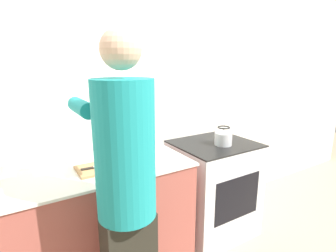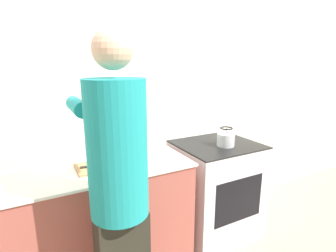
# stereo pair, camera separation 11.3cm
# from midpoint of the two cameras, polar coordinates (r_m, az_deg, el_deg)

# --- Properties ---
(wall_back) EXTENTS (8.00, 0.05, 2.60)m
(wall_back) POSITION_cam_midpoint_polar(r_m,az_deg,el_deg) (2.34, -15.90, 4.41)
(wall_back) COLOR silver
(wall_back) RESTS_ON ground_plane
(counter) EXTENTS (1.80, 0.71, 0.92)m
(counter) POSITION_cam_midpoint_polar(r_m,az_deg,el_deg) (2.19, -22.29, -20.56)
(counter) COLOR #9E4C42
(counter) RESTS_ON ground_plane
(oven) EXTENTS (0.73, 0.64, 0.92)m
(oven) POSITION_cam_midpoint_polar(r_m,az_deg,el_deg) (2.66, 8.52, -13.18)
(oven) COLOR silver
(oven) RESTS_ON ground_plane
(person) EXTENTS (0.35, 0.59, 1.82)m
(person) POSITION_cam_midpoint_polar(r_m,az_deg,el_deg) (1.45, -11.44, -13.64)
(person) COLOR black
(person) RESTS_ON ground_plane
(cutting_board) EXTENTS (0.29, 0.23, 0.02)m
(cutting_board) POSITION_cam_midpoint_polar(r_m,az_deg,el_deg) (1.94, -16.59, -8.82)
(cutting_board) COLOR #A87A4C
(cutting_board) RESTS_ON counter
(knife) EXTENTS (0.23, 0.05, 0.01)m
(knife) POSITION_cam_midpoint_polar(r_m,az_deg,el_deg) (1.93, -16.92, -8.58)
(knife) COLOR silver
(knife) RESTS_ON cutting_board
(kettle) EXTENTS (0.16, 0.16, 0.17)m
(kettle) POSITION_cam_midpoint_polar(r_m,az_deg,el_deg) (2.42, 10.65, -2.44)
(kettle) COLOR silver
(kettle) RESTS_ON oven
(bowl_mixing) EXTENTS (0.13, 0.13, 0.06)m
(bowl_mixing) POSITION_cam_midpoint_polar(r_m,az_deg,el_deg) (2.30, -8.97, -4.23)
(bowl_mixing) COLOR #C6B789
(bowl_mixing) RESTS_ON counter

